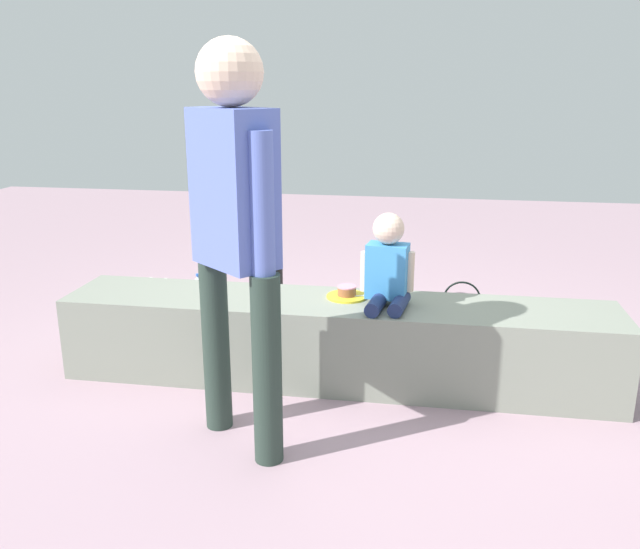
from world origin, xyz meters
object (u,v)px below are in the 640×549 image
Objects in this scene: gift_bag at (160,304)px; party_cup_red at (356,310)px; water_bottle_near_gift at (521,322)px; water_bottle_far_side at (198,289)px; cake_plate at (347,294)px; child_seated at (388,266)px; adult_standing at (235,215)px; cake_box_white at (543,350)px; handbag_black_leather at (461,317)px.

gift_bag reaches higher than party_cup_red.
water_bottle_near_gift is 0.87× the size of water_bottle_far_side.
cake_plate is at bearing -143.46° from water_bottle_near_gift.
adult_standing reaches higher than child_seated.
cake_box_white is (0.09, -0.36, -0.04)m from water_bottle_near_gift.
cake_box_white is (2.35, -0.65, -0.05)m from water_bottle_far_side.
gift_bag is at bearing -99.94° from water_bottle_far_side.
cake_box_white is at bearing 38.59° from adult_standing.
handbag_black_leather is (-0.38, -0.09, 0.05)m from water_bottle_near_gift.
cake_box_white is at bearing -76.56° from water_bottle_near_gift.
gift_bag is at bearing -163.80° from party_cup_red.
cake_box_white is at bearing -23.97° from party_cup_red.
child_seated is 1.93m from water_bottle_far_side.
water_bottle_near_gift is 0.59× the size of cake_box_white.
gift_bag is 1.33m from party_cup_red.
adult_standing is 7.73× the size of cake_plate.
handbag_black_leather is (-0.47, 0.27, 0.08)m from cake_box_white.
party_cup_red is at bearing 92.92° from cake_plate.
adult_standing is 2.24m from water_bottle_far_side.
party_cup_red is (-0.05, 0.92, -0.42)m from cake_plate.
party_cup_red is (-0.27, 1.01, -0.61)m from child_seated.
adult_standing is at bearing -115.20° from cake_plate.
cake_box_white is 0.55m from handbag_black_leather.
water_bottle_near_gift is 0.52× the size of handbag_black_leather.
handbag_black_leather reaches higher than gift_bag.
child_seated is at bearing -22.61° from gift_bag.
water_bottle_near_gift is (1.40, 1.55, -0.96)m from adult_standing.
water_bottle_near_gift is at bearing 46.37° from child_seated.
water_bottle_far_side reaches higher than water_bottle_near_gift.
handbag_black_leather is at bearing 46.18° from cake_plate.
child_seated is 2.16× the size of cake_plate.
cake_plate is 0.70× the size of cake_box_white.
water_bottle_far_side is 0.68× the size of cake_box_white.
adult_standing is 5.41× the size of cake_box_white.
gift_bag reaches higher than cake_box_white.
gift_bag is 0.90× the size of handbag_black_leather.
cake_box_white is at bearing -3.51° from gift_bag.
cake_box_white is at bearing -30.09° from handbag_black_leather.
gift_bag is at bearing 157.39° from child_seated.
child_seated is 2.54× the size of water_bottle_near_gift.
water_bottle_near_gift is (0.81, 0.85, -0.58)m from child_seated.
cake_plate reaches higher than party_cup_red.
adult_standing is 2.00m from handbag_black_leather.
party_cup_red is at bearing -6.05° from water_bottle_far_side.
handbag_black_leather reaches higher than party_cup_red.
child_seated is 1.51× the size of cake_box_white.
cake_plate is 1.47m from gift_bag.
adult_standing is 9.13× the size of water_bottle_near_gift.
water_bottle_far_side is at bearing 115.18° from adult_standing.
child_seated is 1.21m from party_cup_red.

